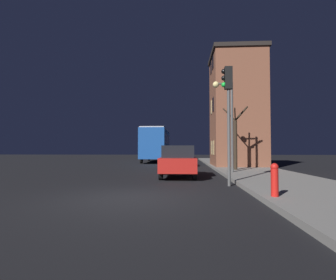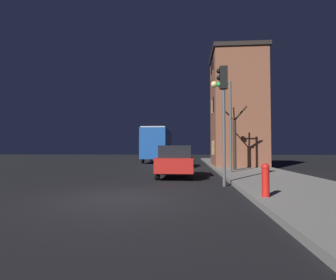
{
  "view_description": "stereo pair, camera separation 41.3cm",
  "coord_description": "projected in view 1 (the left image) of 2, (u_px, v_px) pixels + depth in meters",
  "views": [
    {
      "loc": [
        1.62,
        -7.77,
        1.45
      ],
      "look_at": [
        0.43,
        12.45,
        2.16
      ],
      "focal_mm": 28.0,
      "sensor_mm": 36.0,
      "label": 1
    },
    {
      "loc": [
        2.04,
        -7.74,
        1.45
      ],
      "look_at": [
        0.43,
        12.45,
        2.16
      ],
      "focal_mm": 28.0,
      "sensor_mm": 36.0,
      "label": 2
    }
  ],
  "objects": [
    {
      "name": "ground_plane",
      "position": [
        129.0,
        198.0,
        7.8
      ],
      "size": [
        120.0,
        120.0,
        0.0
      ],
      "primitive_type": "plane",
      "color": "black"
    },
    {
      "name": "fire_hydrant",
      "position": [
        275.0,
        179.0,
        7.14
      ],
      "size": [
        0.21,
        0.21,
        0.91
      ],
      "color": "red",
      "rests_on": "sidewalk"
    },
    {
      "name": "bus",
      "position": [
        156.0,
        143.0,
        29.63
      ],
      "size": [
        2.56,
        9.08,
        3.69
      ],
      "color": "#194793",
      "rests_on": "ground"
    },
    {
      "name": "traffic_light",
      "position": [
        228.0,
        101.0,
        10.4
      ],
      "size": [
        0.43,
        0.24,
        4.74
      ],
      "color": "#4C4C4C",
      "rests_on": "ground"
    },
    {
      "name": "car_near_lane",
      "position": [
        178.0,
        161.0,
        13.54
      ],
      "size": [
        1.77,
        4.01,
        1.63
      ],
      "color": "#B21E19",
      "rests_on": "ground"
    },
    {
      "name": "brick_building",
      "position": [
        237.0,
        109.0,
        20.93
      ],
      "size": [
        4.08,
        4.7,
        9.01
      ],
      "color": "brown",
      "rests_on": "sidewalk"
    },
    {
      "name": "car_mid_lane",
      "position": [
        178.0,
        158.0,
        21.93
      ],
      "size": [
        1.81,
        4.52,
        1.39
      ],
      "color": "beige",
      "rests_on": "ground"
    },
    {
      "name": "streetlamp",
      "position": [
        227.0,
        111.0,
        14.99
      ],
      "size": [
        1.15,
        0.37,
        5.19
      ],
      "color": "#4C4C4C",
      "rests_on": "sidewalk"
    },
    {
      "name": "sidewalk",
      "position": [
        331.0,
        197.0,
        7.46
      ],
      "size": [
        4.14,
        60.0,
        0.16
      ],
      "color": "slate",
      "rests_on": "ground"
    },
    {
      "name": "bare_tree",
      "position": [
        236.0,
        138.0,
        16.48
      ],
      "size": [
        1.5,
        1.58,
        3.96
      ],
      "color": "#2D2319",
      "rests_on": "sidewalk"
    }
  ]
}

